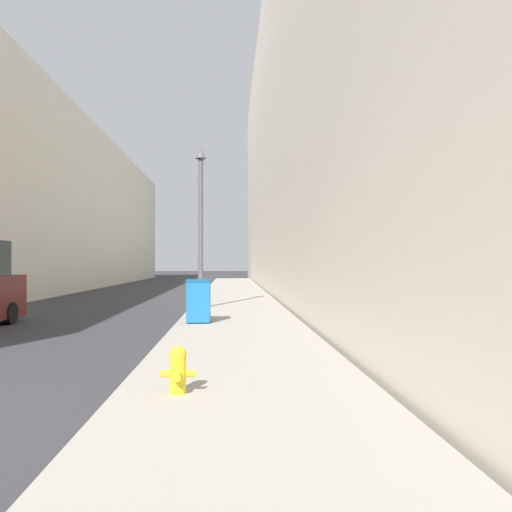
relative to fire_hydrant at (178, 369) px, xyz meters
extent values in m
cube|color=#9E998E|center=(0.92, 16.16, -0.37)|extent=(3.50, 60.00, 0.13)
cube|color=beige|center=(8.77, 24.16, 9.30)|extent=(12.00, 60.00, 19.48)
cylinder|color=yellow|center=(0.00, 0.01, -0.08)|extent=(0.20, 0.20, 0.46)
sphere|color=yellow|center=(0.00, 0.01, 0.18)|extent=(0.21, 0.21, 0.21)
cylinder|color=yellow|center=(0.00, 0.01, 0.25)|extent=(0.06, 0.06, 0.05)
cylinder|color=yellow|center=(0.00, -0.15, -0.06)|extent=(0.11, 0.12, 0.11)
cylinder|color=yellow|center=(-0.16, 0.01, -0.06)|extent=(0.12, 0.09, 0.09)
cylinder|color=yellow|center=(0.16, 0.01, -0.06)|extent=(0.12, 0.09, 0.09)
cube|color=#19609E|center=(-0.22, 7.47, 0.26)|extent=(0.64, 0.59, 1.08)
cube|color=navy|center=(-0.22, 7.47, 0.84)|extent=(0.66, 0.60, 0.08)
cylinder|color=black|center=(-0.49, 7.72, -0.23)|extent=(0.05, 0.16, 0.16)
cylinder|color=black|center=(0.06, 7.72, -0.23)|extent=(0.05, 0.16, 0.16)
cylinder|color=#4C4C51|center=(-0.42, 11.85, -0.19)|extent=(0.34, 0.34, 0.25)
cylinder|color=#4C4C51|center=(-0.42, 11.85, 2.42)|extent=(0.18, 0.18, 5.46)
cone|color=#4C4C51|center=(-0.42, 11.85, 5.35)|extent=(0.40, 0.40, 0.40)
cylinder|color=black|center=(-5.72, 8.39, -0.12)|extent=(0.24, 0.64, 0.64)
camera|label=1|loc=(0.67, -6.38, 1.35)|focal=35.00mm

